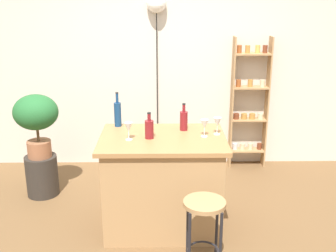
{
  "coord_description": "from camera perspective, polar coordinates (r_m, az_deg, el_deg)",
  "views": [
    {
      "loc": [
        -0.0,
        -3.3,
        2.19
      ],
      "look_at": [
        0.05,
        0.55,
        0.95
      ],
      "focal_mm": 44.37,
      "sensor_mm": 36.0,
      "label": 1
    }
  ],
  "objects": [
    {
      "name": "kitchen_counter",
      "position": [
        3.99,
        -0.67,
        -7.73
      ],
      "size": [
        1.16,
        0.82,
        0.92
      ],
      "color": "#A87F51",
      "rests_on": "ground"
    },
    {
      "name": "bottle_sauce_amber",
      "position": [
        3.98,
        2.23,
        0.81
      ],
      "size": [
        0.07,
        0.07,
        0.27
      ],
      "color": "maroon",
      "rests_on": "kitchen_counter"
    },
    {
      "name": "spice_shelf",
      "position": [
        5.38,
        11.14,
        3.11
      ],
      "size": [
        0.47,
        0.18,
        1.68
      ],
      "color": "#A87F51",
      "rests_on": "ground"
    },
    {
      "name": "bottle_spirits_clear",
      "position": [
        3.76,
        -2.54,
        -0.36
      ],
      "size": [
        0.08,
        0.08,
        0.24
      ],
      "color": "maroon",
      "rests_on": "kitchen_counter"
    },
    {
      "name": "potted_plant",
      "position": [
        4.67,
        -17.62,
        1.17
      ],
      "size": [
        0.48,
        0.43,
        0.7
      ],
      "color": "#935B3D",
      "rests_on": "plant_stool"
    },
    {
      "name": "wine_glass_right",
      "position": [
        3.88,
        6.85,
        0.48
      ],
      "size": [
        0.07,
        0.07,
        0.16
      ],
      "color": "silver",
      "rests_on": "kitchen_counter"
    },
    {
      "name": "bottle_vinegar",
      "position": [
        4.12,
        -6.88,
        1.72
      ],
      "size": [
        0.07,
        0.07,
        0.35
      ],
      "color": "navy",
      "rests_on": "kitchen_counter"
    },
    {
      "name": "bar_stool",
      "position": [
        3.36,
        5.03,
        -12.76
      ],
      "size": [
        0.33,
        0.33,
        0.65
      ],
      "color": "black",
      "rests_on": "ground"
    },
    {
      "name": "wine_glass_left",
      "position": [
        3.81,
        5.09,
        0.2
      ],
      "size": [
        0.07,
        0.07,
        0.16
      ],
      "color": "silver",
      "rests_on": "kitchen_counter"
    },
    {
      "name": "pendant_globe_light",
      "position": [
        5.14,
        -1.56,
        16.31
      ],
      "size": [
        0.24,
        0.24,
        2.19
      ],
      "color": "black",
      "rests_on": "ground"
    },
    {
      "name": "back_wall",
      "position": [
        5.31,
        -0.76,
        9.34
      ],
      "size": [
        6.4,
        0.1,
        2.8
      ],
      "primitive_type": "cube",
      "color": "beige",
      "rests_on": "ground"
    },
    {
      "name": "plant_stool",
      "position": [
        4.9,
        -16.87,
        -6.5
      ],
      "size": [
        0.35,
        0.35,
        0.46
      ],
      "primitive_type": "cylinder",
      "color": "#2D2823",
      "rests_on": "ground"
    },
    {
      "name": "wine_glass_center",
      "position": [
        3.72,
        -5.39,
        -0.22
      ],
      "size": [
        0.07,
        0.07,
        0.16
      ],
      "color": "silver",
      "rests_on": "kitchen_counter"
    },
    {
      "name": "ground",
      "position": [
        3.96,
        -0.64,
        -15.68
      ],
      "size": [
        12.0,
        12.0,
        0.0
      ],
      "primitive_type": "plane",
      "color": "brown"
    }
  ]
}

